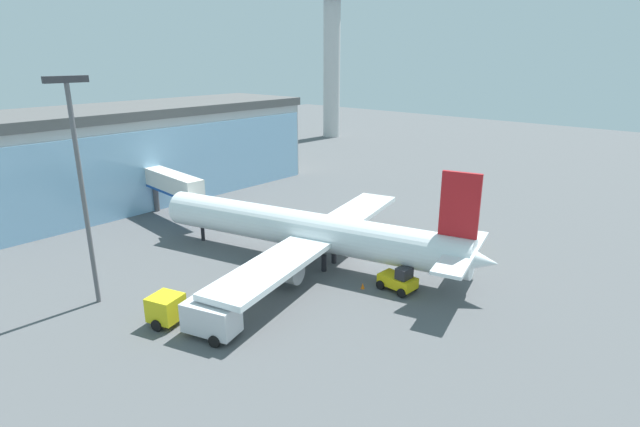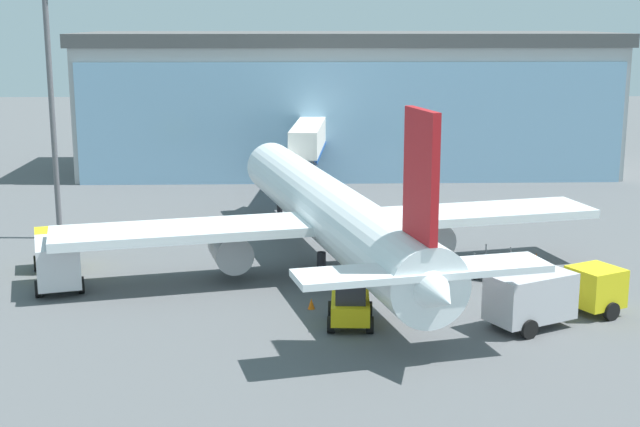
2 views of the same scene
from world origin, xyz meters
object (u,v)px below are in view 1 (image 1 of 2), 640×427
catering_truck (196,314)px  safety_cone_nose (363,286)px  airplane (311,231)px  fuel_truck (450,244)px  baggage_cart (378,238)px  safety_cone_wingtip (374,227)px  pushback_tug (399,280)px  jet_bridge (171,184)px  control_tower (332,39)px  apron_light_mast (80,175)px

catering_truck → safety_cone_nose: (13.95, -4.77, -1.19)m
airplane → fuel_truck: 14.13m
catering_truck → baggage_cart: catering_truck is taller
fuel_truck → catering_truck: bearing=136.5°
catering_truck → safety_cone_wingtip: catering_truck is taller
safety_cone_wingtip → pushback_tug: bearing=-136.7°
catering_truck → jet_bridge: bearing=-46.3°
jet_bridge → fuel_truck: size_ratio=1.65×
pushback_tug → safety_cone_nose: (-1.83, 2.50, -0.70)m
jet_bridge → control_tower: 72.33m
baggage_cart → apron_light_mast: bearing=98.8°
jet_bridge → catering_truck: (-13.94, -24.95, -3.05)m
catering_truck → pushback_tug: bearing=-131.8°
fuel_truck → apron_light_mast: bearing=120.5°
apron_light_mast → pushback_tug: apron_light_mast is taller
control_tower → safety_cone_wingtip: size_ratio=67.33×
catering_truck → fuel_truck: same height
control_tower → airplane: size_ratio=1.05×
jet_bridge → fuel_truck: bearing=-155.7°
control_tower → apron_light_mast: control_tower is taller
control_tower → catering_truck: 96.81m
catering_truck → safety_cone_nose: catering_truck is taller
safety_cone_nose → apron_light_mast: bearing=137.9°
airplane → catering_truck: 15.42m
jet_bridge → safety_cone_nose: jet_bridge is taller
apron_light_mast → catering_truck: size_ratio=2.38×
jet_bridge → pushback_tug: bearing=-172.1°
pushback_tug → safety_cone_wingtip: bearing=-44.1°
control_tower → baggage_cart: 78.30m
safety_cone_wingtip → safety_cone_nose: bearing=-147.8°
control_tower → airplane: control_tower is taller
apron_light_mast → pushback_tug: size_ratio=5.54×
control_tower → apron_light_mast: (-80.36, -43.24, -12.47)m
apron_light_mast → pushback_tug: (18.42, -17.47, -9.85)m
pushback_tug → safety_cone_wingtip: pushback_tug is taller
apron_light_mast → baggage_cart: bearing=-18.9°
jet_bridge → safety_cone_wingtip: bearing=-142.9°
pushback_tug → airplane: bearing=6.6°
jet_bridge → apron_light_mast: bearing=136.3°
airplane → catering_truck: bearing=85.1°
safety_cone_nose → airplane: bearing=80.8°
apron_light_mast → safety_cone_wingtip: apron_light_mast is taller
fuel_truck → pushback_tug: bearing=153.3°
control_tower → safety_cone_nose: size_ratio=67.33×
apron_light_mast → baggage_cart: (26.88, -9.21, -10.32)m
baggage_cart → safety_cone_wingtip: size_ratio=5.86×
control_tower → pushback_tug: (-61.94, -60.71, -22.32)m
fuel_truck → baggage_cart: 8.19m
baggage_cart → pushback_tug: bearing=162.0°
airplane → pushback_tug: size_ratio=10.78×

